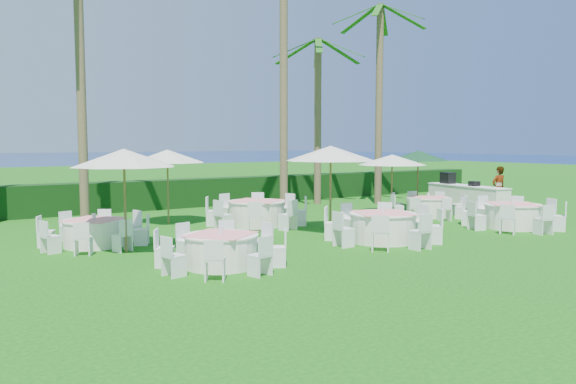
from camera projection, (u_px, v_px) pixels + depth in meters
name	position (u px, v px, depth m)	size (l,w,h in m)	color
ground	(380.00, 251.00, 14.28)	(120.00, 120.00, 0.00)	#154F0D
hedge	(190.00, 193.00, 24.22)	(34.00, 1.00, 1.20)	black
banquet_table_a	(221.00, 249.00, 12.45)	(2.91, 2.91, 0.89)	white
banquet_table_b	(383.00, 226.00, 15.62)	(3.23, 3.23, 0.98)	white
banquet_table_c	(512.00, 215.00, 18.14)	(3.13, 3.13, 0.95)	white
banquet_table_d	(94.00, 232.00, 14.95)	(2.81, 2.81, 0.88)	white
banquet_table_e	(257.00, 212.00, 18.65)	(3.34, 3.34, 1.00)	white
banquet_table_f	(428.00, 206.00, 21.00)	(2.81, 2.81, 0.88)	white
umbrella_a	(124.00, 158.00, 13.91)	(2.62, 2.62, 2.60)	brown
umbrella_b	(331.00, 153.00, 17.11)	(2.78, 2.78, 2.66)	brown
umbrella_c	(167.00, 156.00, 18.79)	(2.58, 2.58, 2.53)	brown
umbrella_d	(392.00, 160.00, 21.35)	(2.58, 2.58, 2.31)	brown
umbrella_green	(418.00, 156.00, 22.97)	(2.45, 2.45, 2.44)	brown
buffet_table	(466.00, 196.00, 23.96)	(1.38, 4.15, 1.45)	white
staff_person	(499.00, 188.00, 23.09)	(0.65, 0.43, 1.79)	gray
palm_b	(81.00, 74.00, 19.33)	(4.39, 4.19, 9.34)	brown
palm_c	(284.00, 73.00, 22.08)	(4.17, 4.40, 10.05)	brown
palm_d	(318.00, 112.00, 24.98)	(4.41, 4.09, 7.37)	brown
palm_e	(379.00, 95.00, 25.01)	(4.25, 4.37, 8.86)	brown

